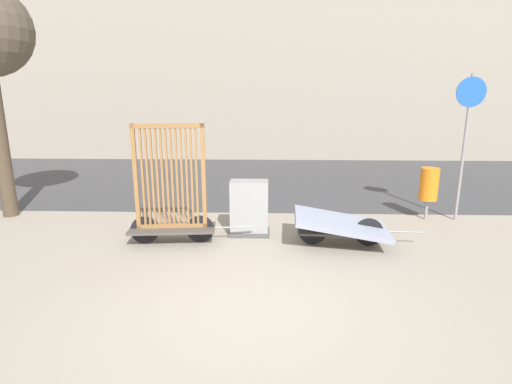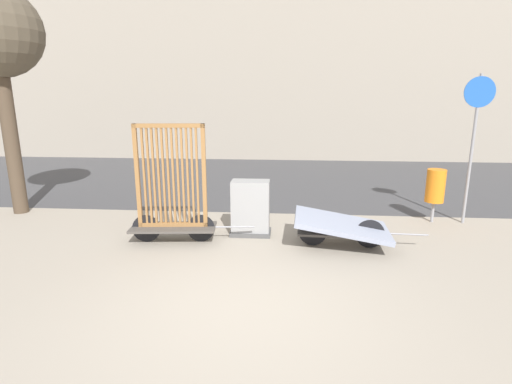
% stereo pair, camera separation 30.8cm
% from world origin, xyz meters
% --- Properties ---
extents(ground_plane, '(60.00, 60.00, 0.00)m').
position_xyz_m(ground_plane, '(0.00, 0.00, 0.00)').
color(ground_plane, gray).
extents(road_strip, '(56.00, 7.47, 0.01)m').
position_xyz_m(road_strip, '(0.00, 7.77, 0.00)').
color(road_strip, '#424244').
rests_on(road_strip, ground_plane).
extents(building_facade, '(48.00, 4.00, 9.85)m').
position_xyz_m(building_facade, '(0.00, 13.50, 4.93)').
color(building_facade, '#9E9384').
rests_on(building_facade, ground_plane).
extents(bike_cart_with_bedframe, '(2.22, 0.72, 2.11)m').
position_xyz_m(bike_cart_with_bedframe, '(-1.48, 2.14, 0.78)').
color(bike_cart_with_bedframe, '#4C4742').
rests_on(bike_cart_with_bedframe, ground_plane).
extents(bike_cart_with_mattress, '(2.28, 1.17, 0.57)m').
position_xyz_m(bike_cart_with_mattress, '(1.49, 2.14, 0.36)').
color(bike_cart_with_mattress, '#4C4742').
rests_on(bike_cart_with_mattress, ground_plane).
extents(utility_cabinet, '(0.76, 0.44, 1.04)m').
position_xyz_m(utility_cabinet, '(-0.14, 2.63, 0.48)').
color(utility_cabinet, '#4C4C4C').
rests_on(utility_cabinet, ground_plane).
extents(trash_bin, '(0.37, 0.37, 1.11)m').
position_xyz_m(trash_bin, '(3.56, 3.68, 0.76)').
color(trash_bin, gray).
rests_on(trash_bin, ground_plane).
extents(sign_post, '(0.59, 0.06, 2.98)m').
position_xyz_m(sign_post, '(4.18, 3.68, 1.94)').
color(sign_post, gray).
rests_on(sign_post, ground_plane).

